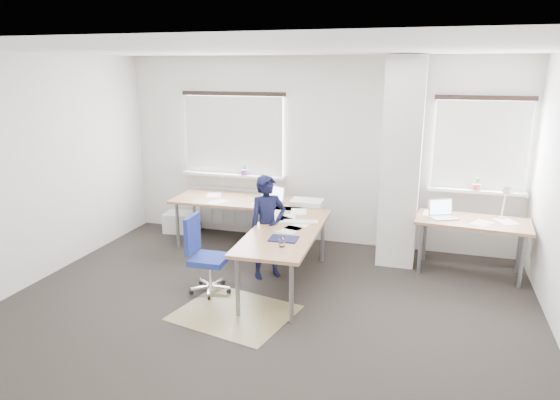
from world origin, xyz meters
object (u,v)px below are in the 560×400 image
(desk_side, at_px, (473,223))
(person, at_px, (268,227))
(desk_main, at_px, (265,216))
(task_chair, at_px, (207,271))

(desk_side, distance_m, person, 2.64)
(desk_main, bearing_deg, desk_side, 8.31)
(desk_main, xyz_separation_m, desk_side, (2.67, 0.48, -0.01))
(desk_side, bearing_deg, desk_main, -165.03)
(desk_main, xyz_separation_m, person, (0.17, -0.39, -0.02))
(person, bearing_deg, desk_side, -21.32)
(desk_side, height_order, person, person)
(person, bearing_deg, desk_main, 73.63)
(desk_main, height_order, desk_side, desk_side)
(desk_side, relative_size, task_chair, 1.54)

